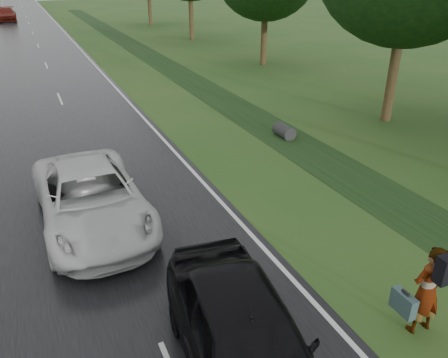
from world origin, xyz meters
TOP-DOWN VIEW (x-y plane):
  - edge_stripe_east at (6.75, 45.00)m, footprint 0.12×180.00m
  - drainage_ditch at (11.50, 18.71)m, footprint 2.20×120.00m
  - pedestrian at (8.18, -0.44)m, footprint 0.86×0.78m
  - white_pickup at (3.08, 6.11)m, footprint 2.77×5.77m
  - dark_sedan at (4.58, -0.08)m, footprint 2.59×5.18m
  - far_car_red at (1.00, 64.50)m, footprint 2.49×5.89m

SIDE VIEW (x-z plane):
  - drainage_ditch at x=11.50m, z-range -0.24..0.32m
  - edge_stripe_east at x=6.75m, z-range 0.04..0.05m
  - white_pickup at x=3.08m, z-range 0.04..1.63m
  - dark_sedan at x=4.58m, z-range 0.04..1.74m
  - far_car_red at x=1.00m, z-range 0.04..1.74m
  - pedestrian at x=8.18m, z-range 0.03..1.94m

